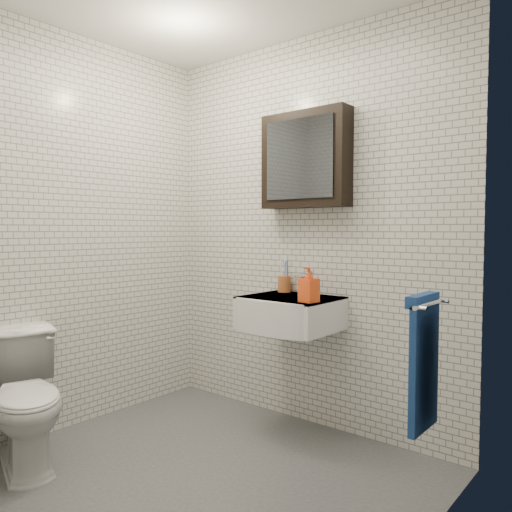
% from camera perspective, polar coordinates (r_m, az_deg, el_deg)
% --- Properties ---
extents(ground, '(2.20, 2.00, 0.01)m').
position_cam_1_polar(ground, '(2.79, -7.14, -23.73)').
color(ground, '#45474C').
rests_on(ground, ground).
extents(room_shell, '(2.22, 2.02, 2.51)m').
position_cam_1_polar(room_shell, '(2.50, -7.36, 7.70)').
color(room_shell, silver).
rests_on(room_shell, ground).
extents(washbasin, '(0.55, 0.50, 0.20)m').
position_cam_1_polar(washbasin, '(3.06, 3.54, -6.49)').
color(washbasin, white).
rests_on(washbasin, room_shell).
extents(faucet, '(0.06, 0.20, 0.15)m').
position_cam_1_polar(faucet, '(3.19, 5.62, -3.17)').
color(faucet, silver).
rests_on(faucet, washbasin).
extents(mirror_cabinet, '(0.60, 0.15, 0.60)m').
position_cam_1_polar(mirror_cabinet, '(3.20, 5.65, 10.87)').
color(mirror_cabinet, black).
rests_on(mirror_cabinet, room_shell).
extents(towel_rail, '(0.09, 0.30, 0.58)m').
position_cam_1_polar(towel_rail, '(2.26, 18.65, -10.85)').
color(towel_rail, silver).
rests_on(towel_rail, room_shell).
extents(toothbrush_cup, '(0.10, 0.10, 0.24)m').
position_cam_1_polar(toothbrush_cup, '(3.30, 3.25, -3.11)').
color(toothbrush_cup, '#AD5B2B').
rests_on(toothbrush_cup, washbasin).
extents(soap_bottle, '(0.10, 0.10, 0.20)m').
position_cam_1_polar(soap_bottle, '(2.84, 6.07, -3.28)').
color(soap_bottle, orange).
rests_on(soap_bottle, washbasin).
extents(toilet, '(0.79, 0.60, 0.71)m').
position_cam_1_polar(toilet, '(3.04, -24.82, -14.63)').
color(toilet, white).
rests_on(toilet, ground).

